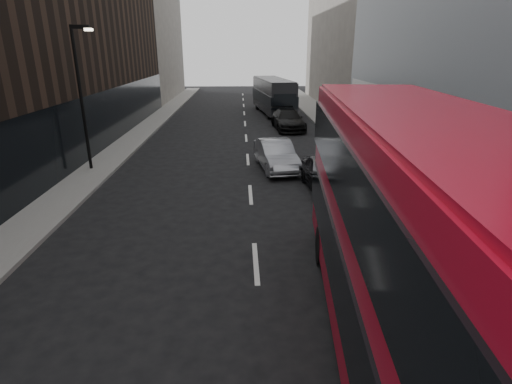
{
  "coord_description": "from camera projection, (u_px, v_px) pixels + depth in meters",
  "views": [
    {
      "loc": [
        -0.41,
        -2.55,
        6.03
      ],
      "look_at": [
        -0.02,
        7.32,
        2.5
      ],
      "focal_mm": 28.0,
      "sensor_mm": 36.0,
      "label": 1
    }
  ],
  "objects": [
    {
      "name": "sidewalk_right",
      "position": [
        352.0,
        139.0,
        28.22
      ],
      "size": [
        3.0,
        80.0,
        0.15
      ],
      "primitive_type": "cube",
      "color": "slate",
      "rests_on": "ground"
    },
    {
      "name": "sidewalk_left",
      "position": [
        131.0,
        141.0,
        27.65
      ],
      "size": [
        2.0,
        80.0,
        0.15
      ],
      "primitive_type": "cube",
      "color": "slate",
      "rests_on": "ground"
    },
    {
      "name": "building_victorian",
      "position": [
        348.0,
        14.0,
        43.03
      ],
      "size": [
        6.5,
        24.0,
        21.0
      ],
      "color": "slate",
      "rests_on": "ground"
    },
    {
      "name": "building_left_mid",
      "position": [
        91.0,
        36.0,
        29.9
      ],
      "size": [
        5.0,
        24.0,
        14.0
      ],
      "primitive_type": "cube",
      "color": "black",
      "rests_on": "ground"
    },
    {
      "name": "building_left_far",
      "position": [
        152.0,
        46.0,
        50.77
      ],
      "size": [
        5.0,
        20.0,
        13.0
      ],
      "primitive_type": "cube",
      "color": "slate",
      "rests_on": "ground"
    },
    {
      "name": "street_lamp",
      "position": [
        82.0,
        90.0,
        19.67
      ],
      "size": [
        1.06,
        0.22,
        7.0
      ],
      "color": "black",
      "rests_on": "sidewalk_left"
    },
    {
      "name": "red_bus",
      "position": [
        420.0,
        238.0,
        7.25
      ],
      "size": [
        4.19,
        12.7,
        5.04
      ],
      "rotation": [
        0.0,
        0.0,
        -0.1
      ],
      "color": "#B50B22",
      "rests_on": "ground"
    },
    {
      "name": "grey_bus",
      "position": [
        273.0,
        95.0,
        39.34
      ],
      "size": [
        3.7,
        10.67,
        3.39
      ],
      "rotation": [
        0.0,
        0.0,
        0.12
      ],
      "color": "black",
      "rests_on": "ground"
    },
    {
      "name": "car_a",
      "position": [
        326.0,
        174.0,
        17.93
      ],
      "size": [
        2.0,
        4.52,
        1.51
      ],
      "primitive_type": "imported",
      "rotation": [
        0.0,
        0.0,
        0.05
      ],
      "color": "black",
      "rests_on": "ground"
    },
    {
      "name": "car_b",
      "position": [
        276.0,
        155.0,
        21.18
      ],
      "size": [
        2.26,
        4.84,
        1.54
      ],
      "primitive_type": "imported",
      "rotation": [
        0.0,
        0.0,
        0.14
      ],
      "color": "gray",
      "rests_on": "ground"
    },
    {
      "name": "car_c",
      "position": [
        288.0,
        120.0,
        31.82
      ],
      "size": [
        2.58,
        5.52,
        1.56
      ],
      "primitive_type": "imported",
      "rotation": [
        0.0,
        0.0,
        0.07
      ],
      "color": "black",
      "rests_on": "ground"
    }
  ]
}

